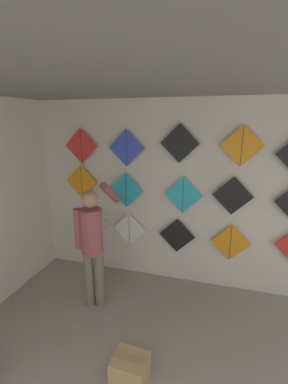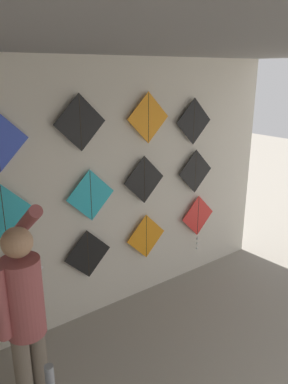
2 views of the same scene
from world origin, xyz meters
TOP-DOWN VIEW (x-y plane):
  - back_panel at (0.00, 3.98)m, footprint 5.37×0.06m
  - ceiling_slab at (0.00, 1.98)m, footprint 5.37×4.75m
  - shopkeeper at (-0.99, 3.04)m, footprint 0.44×0.65m
  - cardboard_box at (-0.16, 2.10)m, footprint 0.35×0.30m
  - kite_0 at (-1.47, 3.89)m, footprint 0.55×0.01m
  - kite_1 at (-0.79, 3.89)m, footprint 0.55×0.01m
  - kite_2 at (-0.01, 3.89)m, footprint 0.55×0.01m
  - kite_3 at (0.77, 3.89)m, footprint 0.55×0.01m
  - kite_5 at (-1.60, 3.89)m, footprint 0.55×0.01m
  - kite_6 at (-0.83, 3.89)m, footprint 0.55×0.01m
  - kite_7 at (0.06, 3.89)m, footprint 0.55×0.01m
  - kite_8 at (0.74, 3.89)m, footprint 0.55×0.01m
  - kite_10 at (-1.56, 3.89)m, footprint 0.55×0.01m
  - kite_11 at (-0.81, 3.89)m, footprint 0.55×0.01m
  - kite_12 at (-0.02, 3.89)m, footprint 0.55×0.01m
  - kite_13 at (0.80, 3.89)m, footprint 0.55×0.01m

SIDE VIEW (x-z plane):
  - cardboard_box at x=-0.16m, z-range 0.00..0.30m
  - kite_3 at x=0.77m, z-range 0.50..1.05m
  - kite_2 at x=-0.01m, z-range 0.51..1.06m
  - kite_1 at x=-0.79m, z-range 0.52..1.07m
  - kite_0 at x=-1.47m, z-range 0.56..1.11m
  - shopkeeper at x=-0.99m, z-range 0.11..1.87m
  - back_panel at x=0.00m, z-range 0.00..2.80m
  - kite_7 at x=0.06m, z-range 1.16..1.71m
  - kite_6 at x=-0.83m, z-range 1.17..1.72m
  - kite_8 at x=0.74m, z-range 1.20..1.76m
  - kite_5 at x=-1.60m, z-range 1.26..1.81m
  - kite_11 at x=-0.81m, z-range 1.82..2.37m
  - kite_10 at x=-1.56m, z-range 1.83..2.38m
  - kite_13 at x=0.80m, z-range 1.89..2.44m
  - kite_12 at x=-0.02m, z-range 1.90..2.46m
  - ceiling_slab at x=0.00m, z-range 2.80..2.84m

